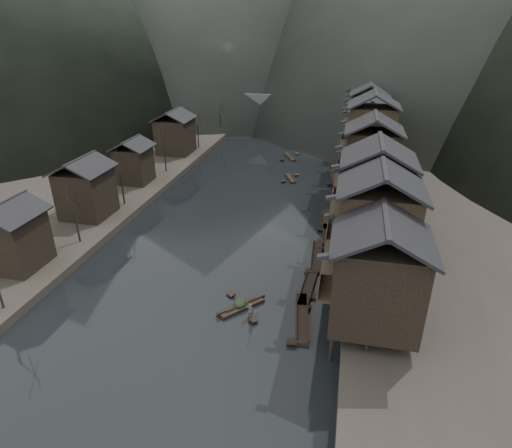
# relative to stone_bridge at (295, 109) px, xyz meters

# --- Properties ---
(water) EXTENTS (300.00, 300.00, 0.00)m
(water) POSITION_rel_stone_bridge_xyz_m (0.00, -72.00, -5.11)
(water) COLOR black
(water) RESTS_ON ground
(right_bank) EXTENTS (40.00, 200.00, 1.80)m
(right_bank) POSITION_rel_stone_bridge_xyz_m (35.00, -32.00, -4.21)
(right_bank) COLOR #2D2823
(right_bank) RESTS_ON ground
(left_bank) EXTENTS (40.00, 200.00, 1.20)m
(left_bank) POSITION_rel_stone_bridge_xyz_m (-35.00, -32.00, -4.51)
(left_bank) COLOR #2D2823
(left_bank) RESTS_ON ground
(stilt_houses) EXTENTS (9.00, 67.60, 16.22)m
(stilt_houses) POSITION_rel_stone_bridge_xyz_m (17.28, -52.20, 3.79)
(stilt_houses) COLOR black
(stilt_houses) RESTS_ON ground
(left_houses) EXTENTS (8.10, 53.20, 8.73)m
(left_houses) POSITION_rel_stone_bridge_xyz_m (-20.50, -51.88, 0.55)
(left_houses) COLOR black
(left_houses) RESTS_ON left_bank
(bare_trees) EXTENTS (3.89, 75.18, 7.78)m
(bare_trees) POSITION_rel_stone_bridge_xyz_m (-17.00, -49.68, 1.42)
(bare_trees) COLOR black
(bare_trees) RESTS_ON left_bank
(moored_sampans) EXTENTS (3.36, 74.18, 0.47)m
(moored_sampans) POSITION_rel_stone_bridge_xyz_m (11.91, -45.85, -4.91)
(moored_sampans) COLOR black
(moored_sampans) RESTS_ON water
(midriver_boats) EXTENTS (9.23, 45.60, 0.45)m
(midriver_boats) POSITION_rel_stone_bridge_xyz_m (1.02, -17.57, -4.91)
(midriver_boats) COLOR black
(midriver_boats) RESTS_ON water
(stone_bridge) EXTENTS (40.00, 6.00, 9.00)m
(stone_bridge) POSITION_rel_stone_bridge_xyz_m (0.00, 0.00, 0.00)
(stone_bridge) COLOR #4C4C4F
(stone_bridge) RESTS_ON ground
(hero_sampan) EXTENTS (4.24, 4.69, 0.44)m
(hero_sampan) POSITION_rel_stone_bridge_xyz_m (5.21, -77.10, -4.91)
(hero_sampan) COLOR black
(hero_sampan) RESTS_ON water
(cargo_heap) EXTENTS (1.19, 1.56, 0.72)m
(cargo_heap) POSITION_rel_stone_bridge_xyz_m (5.05, -76.91, -4.31)
(cargo_heap) COLOR black
(cargo_heap) RESTS_ON hero_sampan
(boatman) EXTENTS (0.62, 0.46, 1.55)m
(boatman) POSITION_rel_stone_bridge_xyz_m (6.45, -78.53, -3.89)
(boatman) COLOR #555557
(boatman) RESTS_ON hero_sampan
(bamboo_pole) EXTENTS (0.78, 2.25, 3.12)m
(bamboo_pole) POSITION_rel_stone_bridge_xyz_m (6.65, -78.53, -1.56)
(bamboo_pole) COLOR #8C7A51
(bamboo_pole) RESTS_ON boatman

